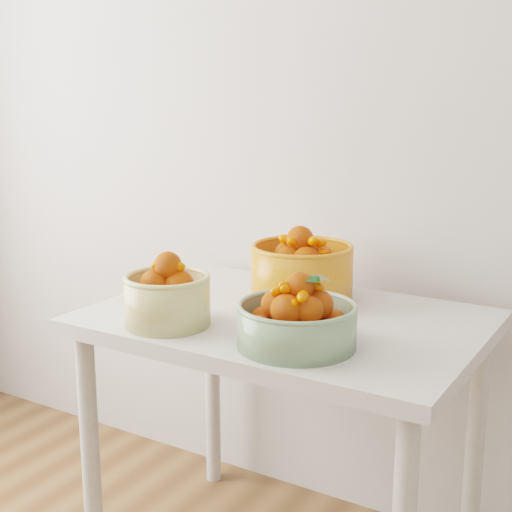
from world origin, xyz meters
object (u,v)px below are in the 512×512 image
(bowl_cream, at_px, (167,297))
(bowl_orange, at_px, (302,270))
(bowl_green, at_px, (297,320))
(table, at_px, (286,350))

(bowl_cream, height_order, bowl_orange, bowl_orange)
(bowl_orange, bearing_deg, bowl_green, -63.86)
(table, height_order, bowl_green, bowl_green)
(bowl_cream, relative_size, bowl_green, 0.87)
(table, height_order, bowl_orange, bowl_orange)
(bowl_orange, bearing_deg, bowl_cream, -114.82)
(bowl_cream, bearing_deg, bowl_green, 4.81)
(table, relative_size, bowl_green, 3.03)
(bowl_cream, distance_m, bowl_orange, 0.42)
(bowl_green, relative_size, bowl_orange, 1.07)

